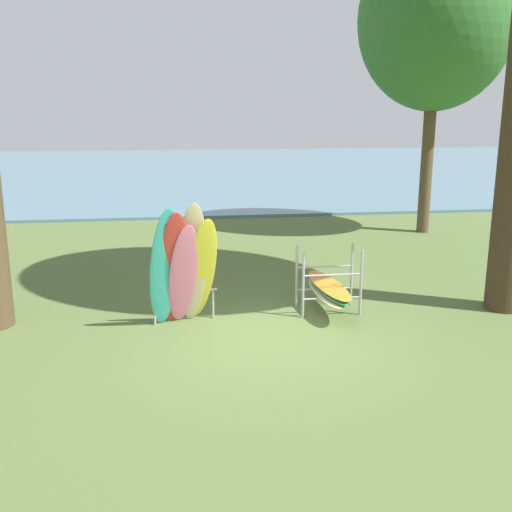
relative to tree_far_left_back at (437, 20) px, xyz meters
The scene contains 5 objects.
ground_plane 12.16m from the tree_far_left_back, 127.18° to the right, with size 80.00×80.00×0.00m, color #566B38.
lake_water 23.04m from the tree_far_left_back, 106.47° to the left, with size 80.00×36.00×0.10m, color slate.
tree_far_left_back is the anchor object (origin of this frame).
leaning_board_pile 11.92m from the tree_far_left_back, 135.50° to the right, with size 1.37×1.16×2.28m.
board_storage_rack 10.35m from the tree_far_left_back, 124.95° to the right, with size 1.15×2.13×1.25m.
Camera 1 is at (-1.46, -9.31, 3.77)m, focal length 41.82 mm.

